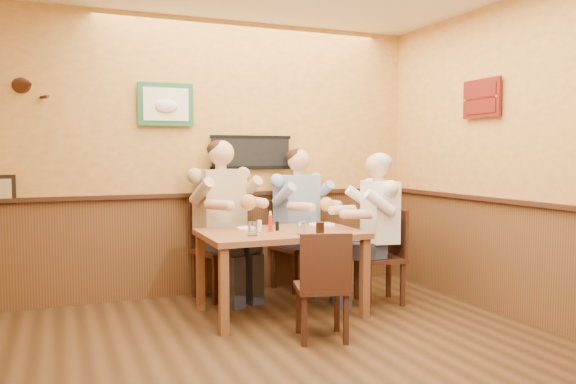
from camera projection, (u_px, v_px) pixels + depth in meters
name	position (u px, v px, depth m)	size (l,w,h in m)	color
room	(285.00, 114.00, 3.53)	(5.02, 5.03, 2.81)	#331F0F
dining_table	(281.00, 241.00, 5.01)	(1.40, 0.90, 0.75)	brown
chair_back_left	(220.00, 249.00, 5.58)	(0.46, 0.46, 0.99)	#3E2013
chair_back_right	(297.00, 245.00, 5.95)	(0.43, 0.43, 0.93)	#3E2013
chair_right_end	(379.00, 256.00, 5.40)	(0.42, 0.42, 0.91)	#3E2013
chair_near_side	(321.00, 285.00, 4.34)	(0.39, 0.39, 0.85)	#3E2013
diner_tan_shirt	(220.00, 227.00, 5.57)	(0.65, 0.65, 1.41)	#CEB48E
diner_blue_polo	(297.00, 226.00, 5.94)	(0.62, 0.62, 1.34)	#88ABCD
diner_white_elder	(380.00, 236.00, 5.39)	(0.60, 0.60, 1.30)	white
water_glass_left	(253.00, 229.00, 4.71)	(0.08, 0.08, 0.12)	silver
water_glass_mid	(302.00, 228.00, 4.79)	(0.07, 0.07, 0.11)	white
cola_tumbler	(320.00, 228.00, 4.85)	(0.07, 0.07, 0.10)	black
hot_sauce_bottle	(270.00, 222.00, 4.96)	(0.04, 0.04, 0.16)	red
salt_shaker	(260.00, 226.00, 4.97)	(0.04, 0.04, 0.10)	white
pepper_shaker	(277.00, 226.00, 5.02)	(0.03, 0.03, 0.08)	black
plate_far_left	(249.00, 228.00, 5.14)	(0.23, 0.23, 0.02)	white
plate_far_right	(322.00, 225.00, 5.38)	(0.25, 0.25, 0.02)	white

